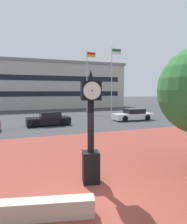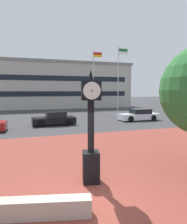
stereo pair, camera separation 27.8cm
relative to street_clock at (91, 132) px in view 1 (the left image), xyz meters
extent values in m
plane|color=#38383A|center=(-0.47, -1.08, -1.84)|extent=(200.00, 200.00, 0.00)
cube|color=brown|center=(-0.47, 1.55, -1.83)|extent=(44.00, 13.26, 0.01)
cube|color=#ADA393|center=(-2.14, -1.51, -1.59)|extent=(3.21, 1.14, 0.50)
cube|color=black|center=(0.00, 0.00, -1.28)|extent=(0.69, 0.69, 1.12)
cylinder|color=black|center=(0.00, 0.00, 0.19)|extent=(0.23, 0.23, 1.83)
cube|color=black|center=(0.00, 0.00, 1.43)|extent=(0.77, 0.77, 0.65)
cylinder|color=silver|center=(0.07, 0.33, 1.43)|extent=(0.57, 0.15, 0.58)
sphere|color=black|center=(0.07, 0.35, 1.43)|extent=(0.05, 0.05, 0.05)
cylinder|color=silver|center=(-0.07, -0.33, 1.43)|extent=(0.57, 0.15, 0.58)
sphere|color=black|center=(-0.07, -0.35, 1.43)|extent=(0.05, 0.05, 0.05)
cone|color=black|center=(0.00, 0.00, 1.95)|extent=(0.23, 0.23, 0.39)
cube|color=black|center=(0.37, 13.02, -1.40)|extent=(4.11, 1.86, 0.64)
cube|color=black|center=(0.57, 13.03, -0.84)|extent=(1.92, 1.54, 0.56)
cylinder|color=black|center=(-0.85, 12.18, -1.52)|extent=(0.65, 0.24, 0.64)
cylinder|color=black|center=(-0.91, 13.77, -1.52)|extent=(0.65, 0.24, 0.64)
cylinder|color=black|center=(1.65, 12.28, -1.52)|extent=(0.65, 0.24, 0.64)
cylinder|color=black|center=(1.59, 13.86, -1.52)|extent=(0.65, 0.24, 0.64)
cube|color=silver|center=(9.79, 13.29, -1.40)|extent=(4.54, 1.75, 0.64)
cube|color=black|center=(10.02, 13.29, -0.84)|extent=(2.09, 1.50, 0.56)
cylinder|color=black|center=(8.39, 12.49, -1.52)|extent=(0.64, 0.22, 0.64)
cylinder|color=black|center=(8.39, 14.10, -1.52)|extent=(0.64, 0.22, 0.64)
cylinder|color=black|center=(11.19, 12.48, -1.52)|extent=(0.64, 0.22, 0.64)
cylinder|color=black|center=(11.20, 14.09, -1.52)|extent=(0.64, 0.22, 0.64)
cylinder|color=silver|center=(7.20, 21.62, 2.64)|extent=(0.12, 0.12, 8.94)
sphere|color=gold|center=(7.20, 21.62, 7.17)|extent=(0.14, 0.14, 0.14)
cube|color=red|center=(7.89, 21.62, 6.78)|extent=(1.25, 0.02, 0.35)
cube|color=gold|center=(7.89, 21.62, 6.44)|extent=(1.25, 0.02, 0.35)
cylinder|color=silver|center=(11.14, 21.62, 3.01)|extent=(0.12, 0.12, 9.70)
sphere|color=gold|center=(11.14, 21.62, 7.92)|extent=(0.14, 0.14, 0.14)
cube|color=#19662D|center=(11.92, 21.62, 7.50)|extent=(1.44, 0.02, 0.42)
cube|color=white|center=(11.92, 21.62, 7.08)|extent=(1.44, 0.02, 0.42)
cube|color=#B2ADA3|center=(3.88, 36.43, 2.33)|extent=(28.58, 11.84, 8.33)
cube|color=gray|center=(3.88, 36.43, 6.75)|extent=(29.15, 12.07, 0.50)
cube|color=black|center=(3.88, 30.49, 0.94)|extent=(25.72, 0.04, 0.90)
cube|color=black|center=(3.88, 30.49, 3.72)|extent=(25.72, 0.04, 0.90)
camera|label=1|loc=(-2.40, -6.67, 1.42)|focal=32.95mm
camera|label=2|loc=(-2.14, -6.76, 1.42)|focal=32.95mm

